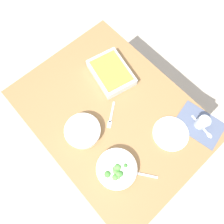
# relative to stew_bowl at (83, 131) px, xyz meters

# --- Properties ---
(ground_plane) EXTENTS (6.00, 6.00, 0.00)m
(ground_plane) POSITION_rel_stew_bowl_xyz_m (-0.02, -0.22, -0.77)
(ground_plane) COLOR #B2A899
(dining_table) EXTENTS (1.20, 0.90, 0.74)m
(dining_table) POSITION_rel_stew_bowl_xyz_m (-0.02, -0.22, -0.12)
(dining_table) COLOR olive
(dining_table) RESTS_ON ground_plane
(placemat) EXTENTS (0.31, 0.25, 0.00)m
(placemat) POSITION_rel_stew_bowl_xyz_m (-0.45, -0.57, -0.03)
(placemat) COLOR #4C5670
(placemat) RESTS_ON dining_table
(stew_bowl) EXTENTS (0.22, 0.22, 0.06)m
(stew_bowl) POSITION_rel_stew_bowl_xyz_m (0.00, 0.00, 0.00)
(stew_bowl) COLOR white
(stew_bowl) RESTS_ON dining_table
(broccoli_bowl) EXTENTS (0.23, 0.23, 0.07)m
(broccoli_bowl) POSITION_rel_stew_bowl_xyz_m (-0.30, -0.00, -0.00)
(broccoli_bowl) COLOR white
(broccoli_bowl) RESTS_ON dining_table
(baking_dish) EXTENTS (0.34, 0.28, 0.06)m
(baking_dish) POSITION_rel_stew_bowl_xyz_m (0.18, -0.40, 0.00)
(baking_dish) COLOR silver
(baking_dish) RESTS_ON dining_table
(drink_cup) EXTENTS (0.07, 0.07, 0.08)m
(drink_cup) POSITION_rel_stew_bowl_xyz_m (-0.45, -0.57, 0.01)
(drink_cup) COLOR #B2BCC6
(drink_cup) RESTS_ON dining_table
(side_plate) EXTENTS (0.22, 0.22, 0.01)m
(side_plate) POSITION_rel_stew_bowl_xyz_m (-0.37, -0.39, -0.03)
(side_plate) COLOR silver
(side_plate) RESTS_ON dining_table
(spoon_by_stew) EXTENTS (0.03, 0.18, 0.01)m
(spoon_by_stew) POSITION_rel_stew_bowl_xyz_m (0.00, -0.04, -0.03)
(spoon_by_stew) COLOR silver
(spoon_by_stew) RESTS_ON dining_table
(spoon_by_broccoli) EXTENTS (0.15, 0.12, 0.01)m
(spoon_by_broccoli) POSITION_rel_stew_bowl_xyz_m (-0.40, -0.08, -0.03)
(spoon_by_broccoli) COLOR silver
(spoon_by_broccoli) RESTS_ON dining_table
(spoon_spare) EXTENTS (0.18, 0.04, 0.01)m
(spoon_spare) POSITION_rel_stew_bowl_xyz_m (-0.49, -0.56, -0.03)
(spoon_spare) COLOR silver
(spoon_spare) RESTS_ON dining_table
(fork_on_table) EXTENTS (0.12, 0.15, 0.01)m
(fork_on_table) POSITION_rel_stew_bowl_xyz_m (-0.04, -0.19, -0.03)
(fork_on_table) COLOR silver
(fork_on_table) RESTS_ON dining_table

